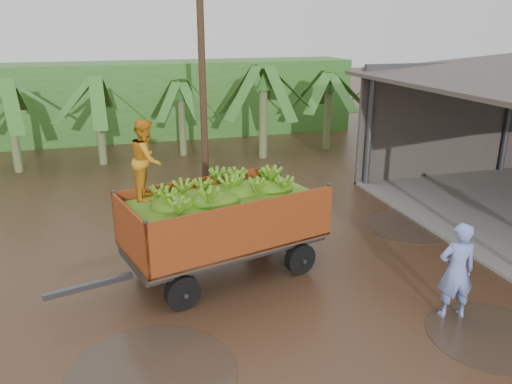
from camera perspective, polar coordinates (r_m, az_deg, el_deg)
The scene contains 6 objects.
ground at distance 11.01m, azimuth 1.91°, elevation -10.43°, with size 100.00×100.00×0.00m, color black.
hedge_north at distance 25.38m, azimuth -14.13°, elevation 10.11°, with size 22.00×3.00×3.60m, color #2D661E.
banana_trailer at distance 10.92m, azimuth -3.87°, elevation -3.06°, with size 6.05×3.10×3.61m.
man_blue at distance 10.16m, azimuth 21.94°, elevation -8.38°, with size 0.71×0.46×1.93m, color #6E82C9.
utility_pole at distance 17.06m, azimuth -6.20°, elevation 14.30°, with size 1.20×0.24×8.04m.
banana_plants at distance 15.60m, azimuth -24.77°, elevation 3.77°, with size 25.04×20.62×4.12m.
Camera 1 is at (-3.08, -9.11, 5.36)m, focal length 35.00 mm.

